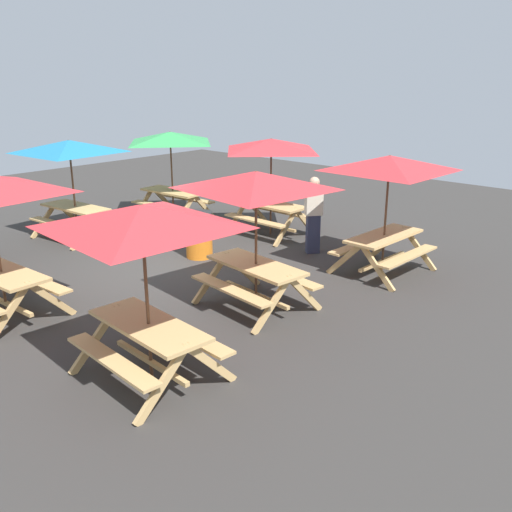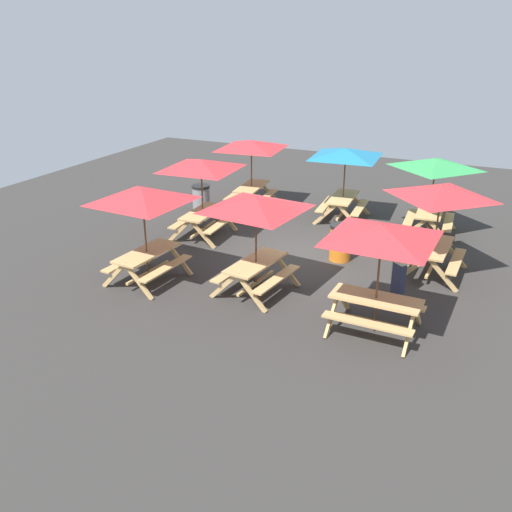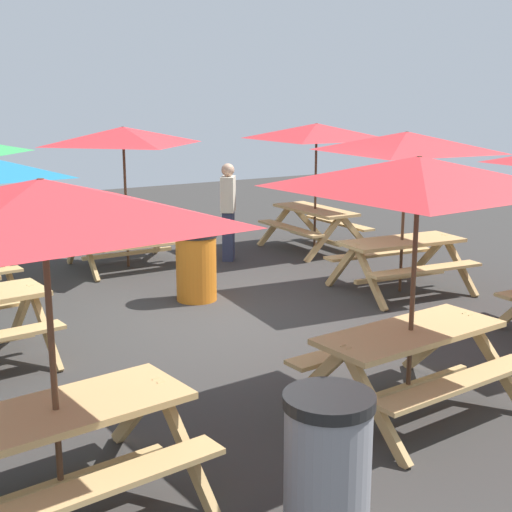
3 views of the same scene
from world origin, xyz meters
TOP-DOWN VIEW (x-y plane):
  - ground_plane at (0.00, 0.00)m, footprint 25.78×25.78m
  - picnic_table_0 at (2.71, -0.22)m, footprint 2.81×2.81m
  - picnic_table_1 at (-0.04, 3.35)m, footprint 2.03×2.03m
  - picnic_table_2 at (-3.20, -3.14)m, footprint 2.82×2.82m
  - picnic_table_4 at (-0.04, -3.21)m, footprint 2.82×2.82m
  - picnic_table_6 at (3.38, 2.75)m, footprint 2.83×2.83m
  - trash_bin_orange at (-0.00, 0.97)m, footprint 0.59×0.59m
  - trash_bin_gray at (-1.83, -4.31)m, footprint 0.59×0.59m
  - person_standing at (1.60, 2.84)m, footprint 0.39×0.42m

SIDE VIEW (x-z plane):
  - ground_plane at x=0.00m, z-range 0.00..0.00m
  - trash_bin_orange at x=0.00m, z-range 0.00..0.98m
  - trash_bin_gray at x=-1.83m, z-range 0.00..0.98m
  - person_standing at x=1.60m, z-range 0.05..1.72m
  - picnic_table_0 at x=2.71m, z-range 0.82..3.16m
  - picnic_table_1 at x=-0.04m, z-range 0.82..3.16m
  - picnic_table_2 at x=-3.20m, z-range 0.82..3.16m
  - picnic_table_4 at x=-0.04m, z-range 0.82..3.16m
  - picnic_table_6 at x=3.38m, z-range 0.82..3.16m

